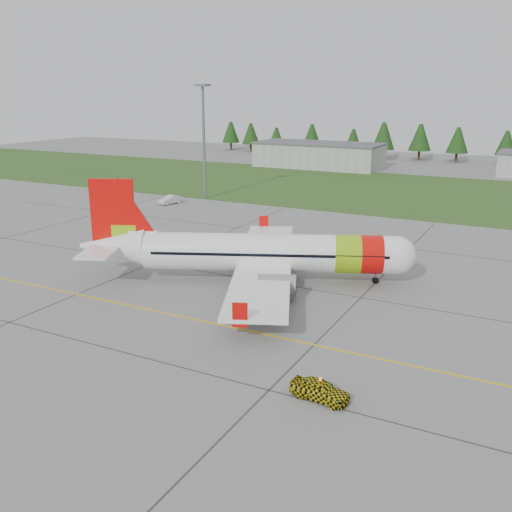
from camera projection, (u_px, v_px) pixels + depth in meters
The scene contains 9 objects.
ground at pixel (149, 359), 42.43m from camera, with size 320.00×320.00×0.00m, color gray.
aircraft at pixel (261, 253), 59.07m from camera, with size 33.25×31.56×10.61m.
follow_me_car at pixel (320, 371), 36.33m from camera, with size 1.60×1.36×3.98m, color #D9C90C.
service_van at pixel (170, 191), 100.19m from camera, with size 1.59×1.50×4.55m, color silver.
grass_strip at pixel (408, 192), 112.20m from camera, with size 320.00×50.00×0.03m, color #30561E.
taxi_guideline at pixel (206, 322), 49.23m from camera, with size 120.00×0.25×0.02m, color gold.
hangar_west at pixel (319, 156), 148.56m from camera, with size 32.00×14.00×6.00m, color #A8A8A3.
floodlight_mast at pixel (204, 144), 103.25m from camera, with size 0.50×0.50×20.00m, color slate.
treeline at pixel (457, 144), 158.47m from camera, with size 160.00×8.00×10.00m, color #1C3F14, non-canonical shape.
Camera 1 is at (25.00, -30.50, 19.18)m, focal length 40.00 mm.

